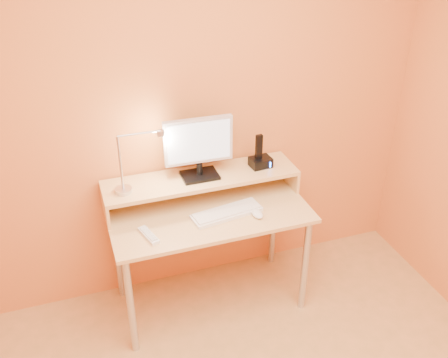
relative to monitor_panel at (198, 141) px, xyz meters
name	(u,v)px	position (x,y,z in m)	size (l,w,h in m)	color
wall_back	(192,110)	(0.01, 0.16, 0.13)	(3.00, 0.04, 2.50)	#D3713B
desk_leg_fl	(131,306)	(-0.54, -0.41, -0.77)	(0.04, 0.04, 0.69)	#BABBC4
desk_leg_fr	(305,265)	(0.56, -0.41, -0.77)	(0.04, 0.04, 0.69)	#BABBC4
desk_leg_bl	(117,254)	(-0.54, 0.09, -0.77)	(0.04, 0.04, 0.69)	#BABBC4
desk_leg_br	(273,222)	(0.56, 0.09, -0.77)	(0.04, 0.04, 0.69)	#BABBC4
desk_lower	(209,213)	(0.01, -0.16, -0.41)	(1.20, 0.60, 0.03)	tan
shelf_riser_left	(105,206)	(-0.58, -0.01, -0.33)	(0.02, 0.30, 0.14)	tan
shelf_riser_right	(288,174)	(0.60, -0.01, -0.33)	(0.02, 0.30, 0.14)	tan
desk_shelf	(201,178)	(0.01, -0.01, -0.25)	(1.20, 0.30, 0.03)	tan
monitor_foot	(200,175)	(0.00, -0.01, -0.23)	(0.22, 0.16, 0.02)	black
monitor_neck	(200,169)	(0.00, -0.01, -0.19)	(0.04, 0.04, 0.07)	black
monitor_panel	(198,141)	(0.00, 0.00, 0.00)	(0.41, 0.04, 0.28)	silver
monitor_back	(197,139)	(0.00, 0.02, 0.00)	(0.37, 0.01, 0.24)	black
monitor_screen	(199,142)	(0.00, -0.02, 0.00)	(0.38, 0.00, 0.24)	silver
lamp_base	(123,190)	(-0.47, -0.04, -0.23)	(0.10, 0.10, 0.03)	#BABBC4
lamp_post	(120,163)	(-0.47, -0.04, -0.05)	(0.01, 0.01, 0.33)	#BABBC4
lamp_arm	(139,134)	(-0.35, -0.04, 0.12)	(0.01, 0.01, 0.24)	#BABBC4
lamp_head	(161,133)	(-0.23, -0.04, 0.10)	(0.04, 0.04, 0.03)	#BABBC4
lamp_bulb	(161,136)	(-0.23, -0.04, 0.09)	(0.03, 0.03, 0.00)	#FFEAC6
phone_dock	(261,162)	(0.40, -0.01, -0.21)	(0.13, 0.10, 0.06)	black
phone_handset	(259,147)	(0.38, -0.01, -0.10)	(0.04, 0.03, 0.16)	black
phone_led	(270,165)	(0.44, -0.06, -0.21)	(0.01, 0.00, 0.04)	#318EFF
keyboard	(227,213)	(0.10, -0.23, -0.39)	(0.43, 0.14, 0.02)	white
mouse	(257,214)	(0.26, -0.30, -0.38)	(0.06, 0.11, 0.04)	silver
remote_control	(149,235)	(-0.39, -0.29, -0.39)	(0.05, 0.18, 0.02)	white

